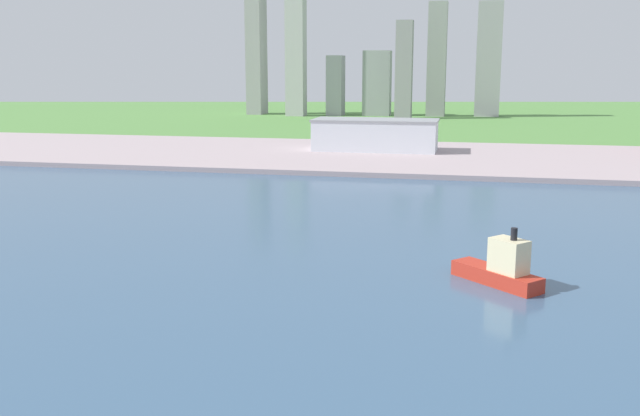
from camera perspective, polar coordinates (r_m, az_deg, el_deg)
The scene contains 6 objects.
ground_plane at distance 198.02m, azimuth 5.24°, elevation -3.07°, with size 2400.00×2400.00×0.00m, color #52863F.
water_bay at distance 141.23m, azimuth 2.27°, elevation -9.00°, with size 840.00×360.00×0.15m, color #385675.
industrial_pier at distance 384.17m, azimuth 8.67°, elevation 4.07°, with size 840.00×140.00×2.50m, color #A79598.
tugboat_small at distance 166.10m, azimuth 14.45°, elevation -4.72°, with size 20.73×19.89×14.01m.
warehouse_main at distance 402.18m, azimuth 4.51°, elevation 5.94°, with size 70.08×29.69×17.62m.
distant_skyline at distance 725.05m, azimuth 3.27°, elevation 11.95°, with size 256.08×63.99×145.46m.
Camera 1 is at (22.24, 109.48, 49.23)m, focal length 39.56 mm.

